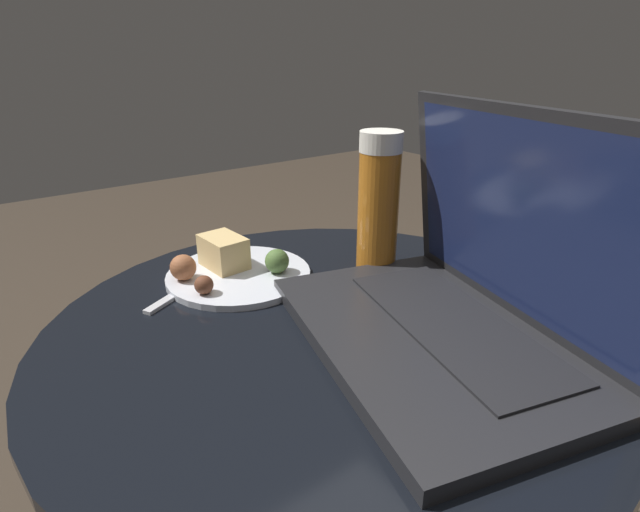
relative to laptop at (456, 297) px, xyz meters
The scene contains 6 objects.
table 0.26m from the laptop, 142.20° to the right, with size 0.68×0.68×0.55m.
napkin 0.32m from the laptop, 160.91° to the right, with size 0.19×0.17×0.00m.
laptop is the anchor object (origin of this frame).
beer_glass 0.21m from the laptop, 161.85° to the left, with size 0.06×0.06×0.20m.
snack_plate 0.32m from the laptop, 158.14° to the right, with size 0.20×0.20×0.05m.
fork 0.36m from the laptop, 152.91° to the right, with size 0.10×0.17×0.00m.
Camera 1 is at (0.41, -0.33, 0.85)m, focal length 28.00 mm.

